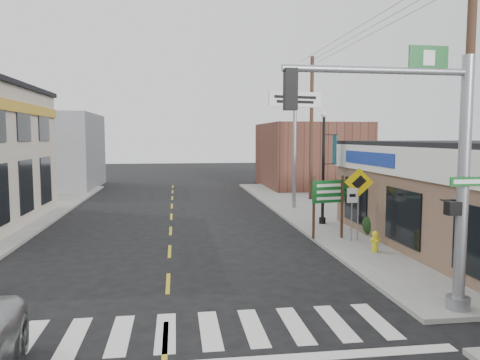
{
  "coord_description": "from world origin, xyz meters",
  "views": [
    {
      "loc": [
        0.27,
        -9.92,
        4.39
      ],
      "look_at": [
        2.65,
        7.31,
        2.8
      ],
      "focal_mm": 35.0,
      "sensor_mm": 36.0,
      "label": 1
    }
  ],
  "objects": [
    {
      "name": "ground",
      "position": [
        0.0,
        0.0,
        0.0
      ],
      "size": [
        140.0,
        140.0,
        0.0
      ],
      "primitive_type": "plane",
      "color": "black",
      "rests_on": "ground"
    },
    {
      "name": "sidewalk_right",
      "position": [
        9.0,
        13.0,
        0.07
      ],
      "size": [
        6.0,
        38.0,
        0.13
      ],
      "primitive_type": "cube",
      "color": "gray",
      "rests_on": "ground"
    },
    {
      "name": "center_line",
      "position": [
        0.0,
        8.0,
        0.01
      ],
      "size": [
        0.12,
        56.0,
        0.01
      ],
      "primitive_type": "cube",
      "color": "gold",
      "rests_on": "ground"
    },
    {
      "name": "crosswalk",
      "position": [
        0.0,
        0.4,
        0.01
      ],
      "size": [
        11.0,
        2.2,
        0.01
      ],
      "primitive_type": "cube",
      "color": "silver",
      "rests_on": "ground"
    },
    {
      "name": "bldg_distant_right",
      "position": [
        12.0,
        30.0,
        2.8
      ],
      "size": [
        8.0,
        10.0,
        5.6
      ],
      "primitive_type": "cube",
      "color": "brown",
      "rests_on": "ground"
    },
    {
      "name": "bldg_distant_left",
      "position": [
        -11.0,
        32.0,
        3.2
      ],
      "size": [
        9.0,
        10.0,
        6.4
      ],
      "primitive_type": "cube",
      "color": "slate",
      "rests_on": "ground"
    },
    {
      "name": "traffic_signal_pole",
      "position": [
        6.44,
        0.53,
        3.94
      ],
      "size": [
        5.05,
        0.39,
        6.4
      ],
      "rotation": [
        0.0,
        0.0,
        0.02
      ],
      "color": "gray",
      "rests_on": "sidewalk_right"
    },
    {
      "name": "guide_sign",
      "position": [
        6.62,
        8.86,
        1.86
      ],
      "size": [
        1.52,
        0.13,
        2.66
      ],
      "rotation": [
        0.0,
        0.0,
        0.2
      ],
      "color": "#493022",
      "rests_on": "sidewalk_right"
    },
    {
      "name": "fire_hydrant",
      "position": [
        7.61,
        6.35,
        0.56
      ],
      "size": [
        0.25,
        0.25,
        0.79
      ],
      "rotation": [
        0.0,
        0.0,
        0.15
      ],
      "color": "gold",
      "rests_on": "sidewalk_right"
    },
    {
      "name": "ped_crossing_sign",
      "position": [
        7.69,
        8.23,
        2.17
      ],
      "size": [
        1.17,
        0.08,
        3.02
      ],
      "rotation": [
        0.0,
        0.0,
        -0.39
      ],
      "color": "gray",
      "rests_on": "sidewalk_right"
    },
    {
      "name": "lamp_post",
      "position": [
        7.52,
        12.19,
        3.32
      ],
      "size": [
        0.71,
        0.56,
        5.5
      ],
      "rotation": [
        0.0,
        0.0,
        0.14
      ],
      "color": "black",
      "rests_on": "sidewalk_right"
    },
    {
      "name": "dance_center_sign",
      "position": [
        7.4,
        17.6,
        5.58
      ],
      "size": [
        3.43,
        0.21,
        7.3
      ],
      "rotation": [
        0.0,
        0.0,
        0.23
      ],
      "color": "gray",
      "rests_on": "sidewalk_right"
    },
    {
      "name": "bare_tree",
      "position": [
        10.05,
        5.14,
        3.61
      ],
      "size": [
        2.21,
        2.21,
        4.43
      ],
      "rotation": [
        0.0,
        0.0,
        -0.28
      ],
      "color": "black",
      "rests_on": "sidewalk_right"
    },
    {
      "name": "shrub_back",
      "position": [
        8.92,
        9.19,
        0.58
      ],
      "size": [
        1.19,
        1.19,
        0.89
      ],
      "primitive_type": "ellipsoid",
      "color": "black",
      "rests_on": "sidewalk_right"
    },
    {
      "name": "utility_pole_near",
      "position": [
        9.07,
        3.29,
        5.44
      ],
      "size": [
        1.8,
        0.27,
        10.36
      ],
      "rotation": [
        0.0,
        0.0,
        -0.14
      ],
      "color": "#4E3D27",
      "rests_on": "sidewalk_right"
    },
    {
      "name": "utility_pole_far",
      "position": [
        9.5,
        21.2,
        5.1
      ],
      "size": [
        1.69,
        0.25,
        9.7
      ],
      "rotation": [
        0.0,
        0.0,
        0.05
      ],
      "color": "#3E2B1D",
      "rests_on": "sidewalk_right"
    }
  ]
}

